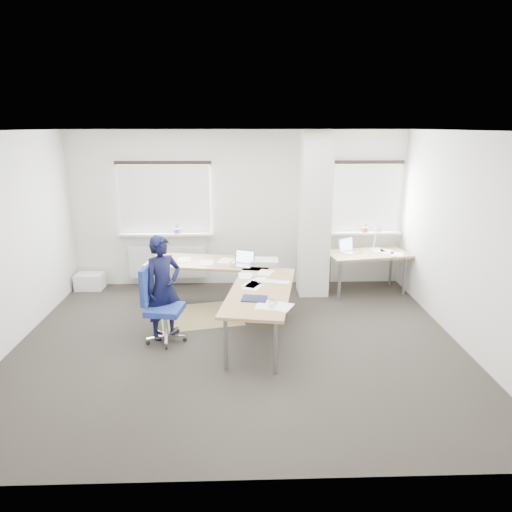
{
  "coord_description": "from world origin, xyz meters",
  "views": [
    {
      "loc": [
        0.06,
        -5.65,
        2.85
      ],
      "look_at": [
        0.27,
        0.9,
        0.98
      ],
      "focal_mm": 32.0,
      "sensor_mm": 36.0,
      "label": 1
    }
  ],
  "objects_px": {
    "desk_side": "(367,255)",
    "task_chair": "(163,321)",
    "desk_main": "(236,276)",
    "person": "(163,287)"
  },
  "relations": [
    {
      "from": "desk_side",
      "to": "task_chair",
      "type": "distance_m",
      "value": 3.76
    },
    {
      "from": "task_chair",
      "to": "person",
      "type": "height_order",
      "value": "person"
    },
    {
      "from": "desk_side",
      "to": "task_chair",
      "type": "bearing_deg",
      "value": -161.17
    },
    {
      "from": "desk_side",
      "to": "desk_main",
      "type": "bearing_deg",
      "value": -163.94
    },
    {
      "from": "desk_main",
      "to": "desk_side",
      "type": "distance_m",
      "value": 2.53
    },
    {
      "from": "person",
      "to": "task_chair",
      "type": "bearing_deg",
      "value": -132.16
    },
    {
      "from": "desk_side",
      "to": "person",
      "type": "height_order",
      "value": "person"
    },
    {
      "from": "desk_main",
      "to": "task_chair",
      "type": "height_order",
      "value": "task_chair"
    },
    {
      "from": "desk_side",
      "to": "person",
      "type": "relative_size",
      "value": 1.03
    },
    {
      "from": "task_chair",
      "to": "person",
      "type": "relative_size",
      "value": 0.73
    }
  ]
}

